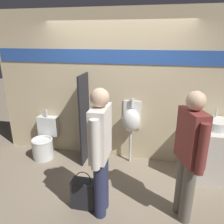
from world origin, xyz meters
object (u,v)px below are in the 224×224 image
at_px(sink_basin, 217,124).
at_px(toilet, 44,142).
at_px(person_with_lanyard, 101,149).
at_px(shopping_bag, 84,194).
at_px(urinal_near_counter, 131,121).
at_px(person_in_vest, 189,153).
at_px(cell_phone, 201,131).

xyz_separation_m(sink_basin, toilet, (-3.06, -0.05, -0.61)).
height_order(person_with_lanyard, shopping_bag, person_with_lanyard).
bearing_deg(toilet, person_with_lanyard, -38.79).
xyz_separation_m(urinal_near_counter, person_with_lanyard, (-0.21, -1.33, 0.12)).
bearing_deg(person_in_vest, cell_phone, -38.55).
distance_m(toilet, shopping_bag, 1.66).
height_order(urinal_near_counter, toilet, urinal_near_counter).
distance_m(person_in_vest, person_with_lanyard, 1.06).
bearing_deg(sink_basin, toilet, -179.04).
bearing_deg(toilet, person_in_vest, -22.34).
relative_size(sink_basin, toilet, 0.49).
height_order(cell_phone, person_with_lanyard, person_with_lanyard).
distance_m(cell_phone, person_in_vest, 0.95).
distance_m(cell_phone, shopping_bag, 1.99).
distance_m(cell_phone, person_with_lanyard, 1.70).
distance_m(sink_basin, urinal_near_counter, 1.40).
xyz_separation_m(person_in_vest, shopping_bag, (-1.30, -0.12, -0.72)).
bearing_deg(cell_phone, shopping_bag, -147.62).
relative_size(sink_basin, shopping_bag, 0.78).
relative_size(toilet, person_with_lanyard, 0.53).
xyz_separation_m(urinal_near_counter, person_in_vest, (0.84, -1.19, 0.11)).
height_order(urinal_near_counter, person_with_lanyard, person_with_lanyard).
bearing_deg(sink_basin, cell_phone, -144.53).
xyz_separation_m(cell_phone, toilet, (-2.80, 0.13, -0.54)).
xyz_separation_m(cell_phone, person_in_vest, (-0.29, -0.90, 0.08)).
height_order(toilet, shopping_bag, toilet).
bearing_deg(person_in_vest, sink_basin, -47.50).
height_order(person_in_vest, person_with_lanyard, person_with_lanyard).
bearing_deg(urinal_near_counter, cell_phone, -14.63).
bearing_deg(person_with_lanyard, shopping_bag, 84.17).
relative_size(toilet, person_in_vest, 0.54).
xyz_separation_m(sink_basin, person_with_lanyard, (-1.60, -1.22, 0.02)).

